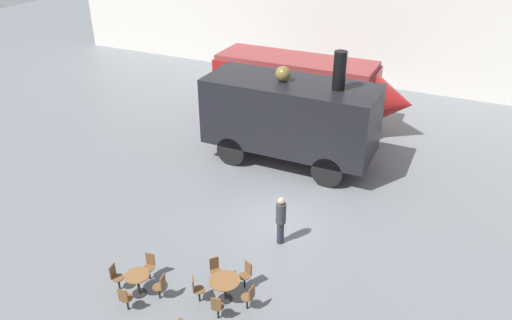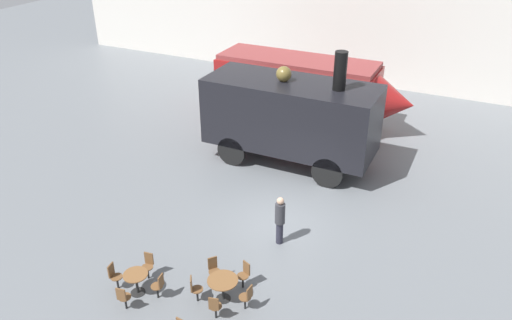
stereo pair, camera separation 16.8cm
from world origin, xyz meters
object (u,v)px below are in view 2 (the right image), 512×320
Objects in this scene: streamlined_locomotive at (310,88)px; steam_locomotive at (291,114)px; cafe_table_near at (136,279)px; cafe_chair_0 at (159,285)px; visitor_person at (280,219)px; cafe_table_far at (223,284)px.

streamlined_locomotive is 1.36× the size of steam_locomotive.
steam_locomotive reaches higher than cafe_table_near.
streamlined_locomotive is 13.85m from cafe_chair_0.
cafe_table_near is at bearing -91.06° from streamlined_locomotive.
steam_locomotive is 5.95m from visitor_person.
cafe_table_far is at bearing -80.52° from streamlined_locomotive.
steam_locomotive is 9.75m from cafe_table_near.
cafe_table_near is (-0.97, -9.55, -1.74)m from steam_locomotive.
cafe_chair_0 is (-0.24, -9.44, -1.76)m from steam_locomotive.
streamlined_locomotive is at bearing 99.31° from steam_locomotive.
cafe_table_near is at bearing 0.00° from cafe_chair_0.
cafe_chair_0 is at bearing -88.03° from streamlined_locomotive.
cafe_table_far is at bearing -97.60° from visitor_person.
cafe_table_far is 3.23m from visitor_person.
cafe_chair_0 is at bearing -155.60° from cafe_table_far.
visitor_person is (2.12, 3.94, 0.48)m from cafe_chair_0.
cafe_table_near is at bearing -95.78° from steam_locomotive.
steam_locomotive is 9.61m from cafe_chair_0.
cafe_chair_0 reaches higher than cafe_table_far.
visitor_person is (2.59, -9.82, -0.94)m from streamlined_locomotive.
streamlined_locomotive is 10.20m from visitor_person.
steam_locomotive is 8.01× the size of cafe_table_far.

